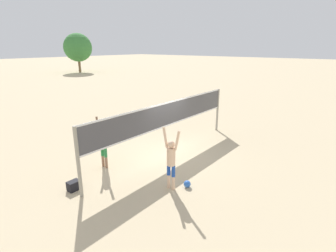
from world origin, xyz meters
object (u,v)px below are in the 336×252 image
at_px(volleyball_net, 168,117).
at_px(gear_bag, 74,186).
at_px(player_blocker, 103,142).
at_px(player_spiker, 171,158).
at_px(volleyball, 187,184).
at_px(tree_right_cluster, 78,48).

bearing_deg(volleyball_net, gear_bag, 173.12).
distance_m(volleyball_net, player_blocker, 2.89).
distance_m(player_blocker, gear_bag, 2.04).
bearing_deg(player_spiker, volleyball_net, -49.23).
xyz_separation_m(player_blocker, volleyball, (0.76, -3.42, -0.94)).
distance_m(player_spiker, tree_right_cluster, 43.32).
height_order(player_blocker, tree_right_cluster, tree_right_cluster).
bearing_deg(player_blocker, tree_right_cluster, 147.96).
height_order(volleyball, gear_bag, gear_bag).
xyz_separation_m(player_spiker, tree_right_cluster, (21.27, 37.60, 3.15)).
relative_size(gear_bag, tree_right_cluster, 0.06).
distance_m(volleyball_net, volleyball, 3.33).
xyz_separation_m(volleyball_net, player_blocker, (-2.59, 1.11, -0.62)).
bearing_deg(volleyball, volleyball_net, 51.59).
height_order(player_spiker, volleyball, player_spiker).
height_order(player_spiker, tree_right_cluster, tree_right_cluster).
relative_size(volleyball_net, player_blocker, 4.41).
bearing_deg(volleyball_net, player_spiker, -139.23).
bearing_deg(volleyball, tree_right_cluster, 61.22).
distance_m(player_spiker, player_blocker, 3.06).
bearing_deg(tree_right_cluster, player_spiker, -119.49).
height_order(gear_bag, tree_right_cluster, tree_right_cluster).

